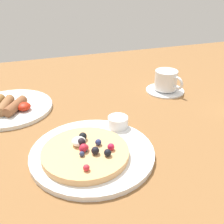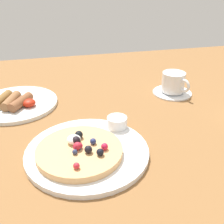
{
  "view_description": "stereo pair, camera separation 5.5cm",
  "coord_description": "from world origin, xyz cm",
  "px_view_note": "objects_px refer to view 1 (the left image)",
  "views": [
    {
      "loc": [
        -14.91,
        -52.61,
        35.38
      ],
      "look_at": [
        3.73,
        2.56,
        4.0
      ],
      "focal_mm": 43.65,
      "sensor_mm": 36.0,
      "label": 1
    },
    {
      "loc": [
        -9.57,
        -54.14,
        35.38
      ],
      "look_at": [
        3.73,
        2.56,
        4.0
      ],
      "focal_mm": 43.65,
      "sensor_mm": 36.0,
      "label": 2
    }
  ],
  "objects_px": {
    "breakfast_plate": "(10,108)",
    "coffee_cup": "(166,80)",
    "pancake_plate": "(92,153)",
    "coffee_saucer": "(165,90)",
    "syrup_ramekin": "(118,121)"
  },
  "relations": [
    {
      "from": "breakfast_plate",
      "to": "coffee_saucer",
      "type": "xyz_separation_m",
      "value": [
        0.47,
        -0.02,
        -0.0
      ]
    },
    {
      "from": "syrup_ramekin",
      "to": "breakfast_plate",
      "type": "xyz_separation_m",
      "value": [
        -0.25,
        0.2,
        -0.02
      ]
    },
    {
      "from": "pancake_plate",
      "to": "breakfast_plate",
      "type": "relative_size",
      "value": 1.12
    },
    {
      "from": "coffee_saucer",
      "to": "coffee_cup",
      "type": "bearing_deg",
      "value": -70.13
    },
    {
      "from": "pancake_plate",
      "to": "syrup_ramekin",
      "type": "height_order",
      "value": "syrup_ramekin"
    },
    {
      "from": "coffee_saucer",
      "to": "coffee_cup",
      "type": "relative_size",
      "value": 1.22
    },
    {
      "from": "syrup_ramekin",
      "to": "coffee_cup",
      "type": "relative_size",
      "value": 0.49
    },
    {
      "from": "pancake_plate",
      "to": "coffee_cup",
      "type": "height_order",
      "value": "coffee_cup"
    },
    {
      "from": "coffee_saucer",
      "to": "pancake_plate",
      "type": "bearing_deg",
      "value": -140.84
    },
    {
      "from": "breakfast_plate",
      "to": "coffee_cup",
      "type": "xyz_separation_m",
      "value": [
        0.47,
        -0.03,
        0.03
      ]
    },
    {
      "from": "syrup_ramekin",
      "to": "coffee_cup",
      "type": "bearing_deg",
      "value": 37.45
    },
    {
      "from": "pancake_plate",
      "to": "coffee_saucer",
      "type": "height_order",
      "value": "pancake_plate"
    },
    {
      "from": "pancake_plate",
      "to": "coffee_saucer",
      "type": "bearing_deg",
      "value": 39.16
    },
    {
      "from": "syrup_ramekin",
      "to": "breakfast_plate",
      "type": "relative_size",
      "value": 0.21
    },
    {
      "from": "syrup_ramekin",
      "to": "coffee_saucer",
      "type": "relative_size",
      "value": 0.4
    }
  ]
}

